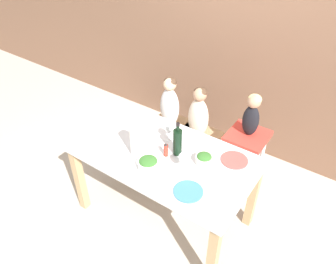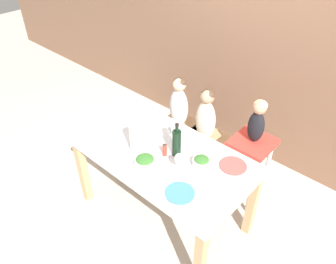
% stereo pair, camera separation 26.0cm
% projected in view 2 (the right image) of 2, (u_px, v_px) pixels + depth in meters
% --- Properties ---
extents(ground_plane, '(14.00, 14.00, 0.00)m').
position_uv_depth(ground_plane, '(164.00, 213.00, 3.14)').
color(ground_plane, '#BCB2A3').
extents(wall_back, '(10.00, 0.06, 2.70)m').
position_uv_depth(wall_back, '(262.00, 35.00, 3.16)').
color(wall_back, brown).
rests_on(wall_back, ground_plane).
extents(dining_table, '(1.50, 0.84, 0.76)m').
position_uv_depth(dining_table, '(163.00, 163.00, 2.74)').
color(dining_table, silver).
rests_on(dining_table, ground_plane).
extents(chair_far_left, '(0.41, 0.43, 0.47)m').
position_uv_depth(chair_far_left, '(178.00, 130.00, 3.52)').
color(chair_far_left, silver).
rests_on(chair_far_left, ground_plane).
extents(chair_far_center, '(0.41, 0.43, 0.47)m').
position_uv_depth(chair_far_center, '(203.00, 144.00, 3.34)').
color(chair_far_center, silver).
rests_on(chair_far_center, ground_plane).
extents(chair_right_highchair, '(0.35, 0.37, 0.72)m').
position_uv_depth(chair_right_highchair, '(250.00, 154.00, 2.97)').
color(chair_right_highchair, silver).
rests_on(chair_right_highchair, ground_plane).
extents(person_child_left, '(0.21, 0.14, 0.55)m').
position_uv_depth(person_child_left, '(179.00, 103.00, 3.31)').
color(person_child_left, silver).
rests_on(person_child_left, chair_far_left).
extents(person_child_center, '(0.21, 0.14, 0.55)m').
position_uv_depth(person_child_center, '(206.00, 115.00, 3.13)').
color(person_child_center, beige).
rests_on(person_child_center, chair_far_center).
extents(person_baby_right, '(0.15, 0.12, 0.41)m').
position_uv_depth(person_baby_right, '(257.00, 119.00, 2.74)').
color(person_baby_right, black).
rests_on(person_baby_right, chair_right_highchair).
extents(wine_bottle, '(0.07, 0.07, 0.30)m').
position_uv_depth(wine_bottle, '(177.00, 142.00, 2.59)').
color(wine_bottle, black).
rests_on(wine_bottle, dining_table).
extents(paper_towel_roll, '(0.10, 0.10, 0.28)m').
position_uv_depth(paper_towel_roll, '(136.00, 137.00, 2.62)').
color(paper_towel_roll, white).
rests_on(paper_towel_roll, dining_table).
extents(wine_glass_near, '(0.07, 0.07, 0.16)m').
position_uv_depth(wine_glass_near, '(179.00, 159.00, 2.45)').
color(wine_glass_near, white).
rests_on(wine_glass_near, dining_table).
extents(wine_glass_far, '(0.07, 0.07, 0.16)m').
position_uv_depth(wine_glass_far, '(171.00, 129.00, 2.75)').
color(wine_glass_far, white).
rests_on(wine_glass_far, dining_table).
extents(salad_bowl_large, '(0.17, 0.17, 0.09)m').
position_uv_depth(salad_bowl_large, '(145.00, 161.00, 2.53)').
color(salad_bowl_large, silver).
rests_on(salad_bowl_large, dining_table).
extents(salad_bowl_small, '(0.14, 0.14, 0.09)m').
position_uv_depth(salad_bowl_small, '(201.00, 162.00, 2.53)').
color(salad_bowl_small, silver).
rests_on(salad_bowl_small, dining_table).
extents(dinner_plate_front_left, '(0.22, 0.22, 0.01)m').
position_uv_depth(dinner_plate_front_left, '(103.00, 142.00, 2.79)').
color(dinner_plate_front_left, silver).
rests_on(dinner_plate_front_left, dining_table).
extents(dinner_plate_back_left, '(0.22, 0.22, 0.01)m').
position_uv_depth(dinner_plate_back_left, '(142.00, 122.00, 3.02)').
color(dinner_plate_back_left, silver).
rests_on(dinner_plate_back_left, dining_table).
extents(dinner_plate_back_right, '(0.22, 0.22, 0.01)m').
position_uv_depth(dinner_plate_back_right, '(233.00, 166.00, 2.55)').
color(dinner_plate_back_right, '#D14C47').
rests_on(dinner_plate_back_right, dining_table).
extents(dinner_plate_front_right, '(0.22, 0.22, 0.01)m').
position_uv_depth(dinner_plate_front_right, '(180.00, 193.00, 2.32)').
color(dinner_plate_front_right, teal).
rests_on(dinner_plate_front_right, dining_table).
extents(condiment_bottle_hot_sauce, '(0.04, 0.04, 0.13)m').
position_uv_depth(condiment_bottle_hot_sauce, '(165.00, 150.00, 2.62)').
color(condiment_bottle_hot_sauce, red).
rests_on(condiment_bottle_hot_sauce, dining_table).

